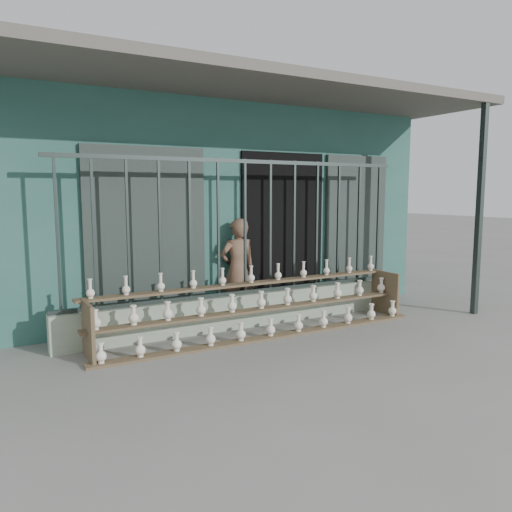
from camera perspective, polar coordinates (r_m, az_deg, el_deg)
ground at (r=5.82m, az=4.90°, el=-10.93°), size 60.00×60.00×0.00m
workshop_building at (r=9.33m, az=-9.75°, el=5.99°), size 7.40×6.60×3.21m
parapet_wall at (r=6.83m, az=-1.24°, el=-6.18°), size 5.00×0.20×0.45m
security_fence at (r=6.66m, az=-1.26°, el=3.27°), size 5.00×0.04×1.80m
shelf_rack at (r=6.45m, az=0.60°, el=-5.77°), size 4.50×0.68×0.85m
elderly_woman at (r=7.04m, az=-2.11°, el=-1.60°), size 0.54×0.36×1.46m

